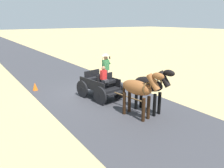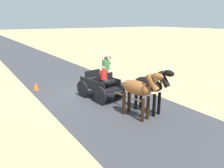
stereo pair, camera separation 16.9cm
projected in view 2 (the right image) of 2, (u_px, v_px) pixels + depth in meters
ground_plane at (92, 94)px, 13.08m from camera, size 200.00×200.00×0.00m
road_surface at (92, 94)px, 13.08m from camera, size 5.96×160.00×0.01m
horse_drawn_carriage at (101, 84)px, 12.13m from camera, size 1.77×4.51×2.50m
horse_near_side at (150, 86)px, 10.09m from camera, size 0.78×2.15×2.21m
horse_off_side at (138, 89)px, 9.57m from camera, size 0.85×2.15×2.21m
traffic_cone at (36, 86)px, 13.75m from camera, size 0.32×0.32×0.50m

